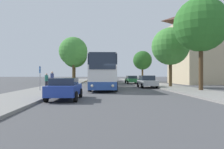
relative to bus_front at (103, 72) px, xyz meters
The scene contains 18 objects.
ground_plane 5.38m from the bus_front, 75.95° to the right, with size 300.00×300.00×0.00m, color #4C4C4F.
sidewalk_left 7.78m from the bus_front, 139.73° to the right, with size 4.00×120.00×0.15m, color gray.
sidewalk_right 9.74m from the bus_front, 30.75° to the right, with size 4.00×120.00×0.15m, color gray.
building_right_background 24.68m from the bus_front, 33.57° to the left, with size 14.07×10.81×14.21m.
bus_front is the anchor object (origin of this frame).
bus_middle 13.73m from the bus_front, 90.01° to the left, with size 2.74×11.41×3.26m.
bus_rear 28.30m from the bus_front, 90.18° to the left, with size 2.84×10.87×3.38m.
parked_car_left_curb 10.63m from the bus_front, 104.12° to the right, with size 1.98×4.07×1.38m.
parked_car_right_near 5.81m from the bus_front, 20.87° to the left, with size 1.99×4.32×1.49m.
parked_car_right_far 15.11m from the bus_front, 69.90° to the left, with size 2.07×4.64×1.42m.
bus_stop_sign 6.98m from the bus_front, 148.24° to the right, with size 0.08×0.45×2.26m.
pedestrian_waiting_near 5.56m from the bus_front, 169.08° to the right, with size 0.36×0.36×1.80m.
pedestrian_waiting_far 6.19m from the bus_front, behind, with size 0.36×0.36×1.60m.
tree_left_near 19.39m from the bus_front, 107.14° to the left, with size 5.48×5.48×8.71m.
tree_left_far 26.16m from the bus_front, 103.72° to the left, with size 5.56×5.56×8.59m.
tree_right_near 26.06m from the bus_front, 69.48° to the left, with size 4.22×4.22×6.79m.
tree_right_mid 10.97m from the bus_front, 24.34° to the right, with size 5.07×5.07×8.70m.
tree_right_far 9.20m from the bus_front, 15.34° to the left, with size 4.62×4.62×7.27m.
Camera 1 is at (-1.53, -19.34, 1.59)m, focal length 35.00 mm.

